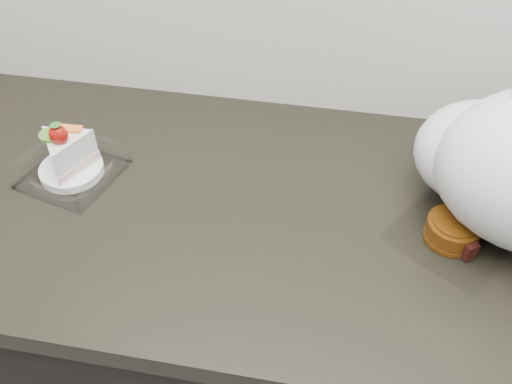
{
  "coord_description": "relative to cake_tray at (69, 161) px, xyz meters",
  "views": [
    {
      "loc": [
        0.08,
        1.0,
        1.6
      ],
      "look_at": [
        -0.05,
        1.68,
        0.94
      ],
      "focal_mm": 40.0,
      "sensor_mm": 36.0,
      "label": 1
    }
  ],
  "objects": [
    {
      "name": "cake_tray",
      "position": [
        0.0,
        0.0,
        0.0
      ],
      "size": [
        0.19,
        0.19,
        0.12
      ],
      "rotation": [
        0.0,
        0.0,
        -0.27
      ],
      "color": "white",
      "rests_on": "counter"
    },
    {
      "name": "mooncake_wrap",
      "position": [
        0.67,
        -0.03,
        -0.02
      ],
      "size": [
        0.23,
        0.23,
        0.04
      ],
      "rotation": [
        0.0,
        0.0,
        -0.4
      ],
      "color": "white",
      "rests_on": "counter"
    },
    {
      "name": "counter",
      "position": [
        0.39,
        -0.02,
        -0.48
      ],
      "size": [
        2.04,
        0.64,
        0.9
      ],
      "color": "black",
      "rests_on": "ground"
    }
  ]
}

